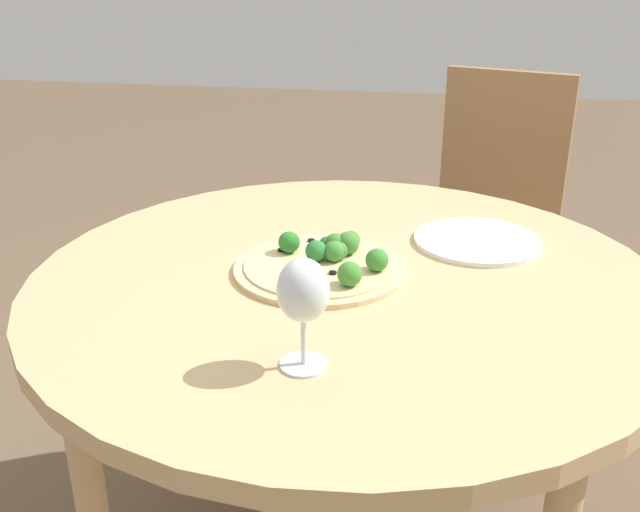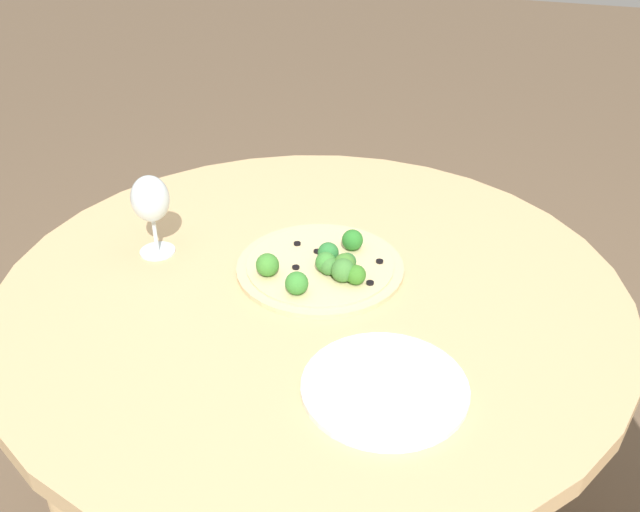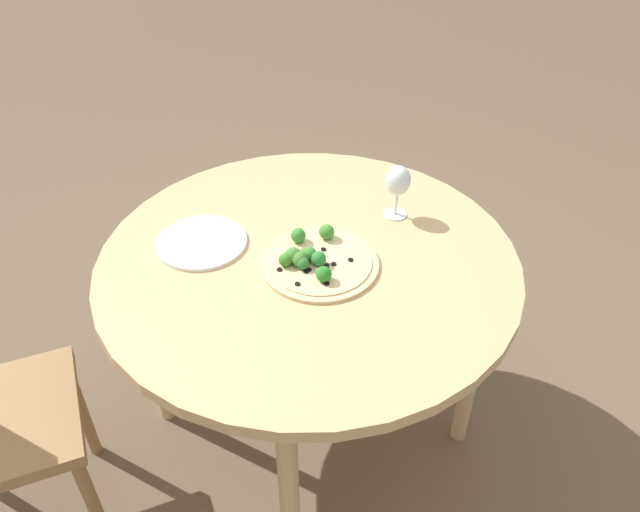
{
  "view_description": "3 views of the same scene",
  "coord_description": "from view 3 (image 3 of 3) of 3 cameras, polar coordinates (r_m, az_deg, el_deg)",
  "views": [
    {
      "loc": [
        1.17,
        0.17,
        1.28
      ],
      "look_at": [
        0.0,
        -0.05,
        0.77
      ],
      "focal_mm": 40.0,
      "sensor_mm": 36.0,
      "label": 1
    },
    {
      "loc": [
        -0.34,
        1.02,
        1.48
      ],
      "look_at": [
        0.0,
        -0.05,
        0.77
      ],
      "focal_mm": 40.0,
      "sensor_mm": 36.0,
      "label": 2
    },
    {
      "loc": [
        -0.83,
        -1.04,
        1.79
      ],
      "look_at": [
        0.0,
        -0.05,
        0.77
      ],
      "focal_mm": 35.0,
      "sensor_mm": 36.0,
      "label": 3
    }
  ],
  "objects": [
    {
      "name": "ground_plane",
      "position": [
        2.23,
        -0.85,
        -15.12
      ],
      "size": [
        12.0,
        12.0,
        0.0
      ],
      "primitive_type": "plane",
      "color": "brown"
    },
    {
      "name": "dining_table",
      "position": [
        1.74,
        -1.06,
        -1.73
      ],
      "size": [
        1.15,
        1.15,
        0.74
      ],
      "color": "tan",
      "rests_on": "ground_plane"
    },
    {
      "name": "pizza",
      "position": [
        1.66,
        -0.38,
        -0.35
      ],
      "size": [
        0.32,
        0.32,
        0.06
      ],
      "color": "#DBBC89",
      "rests_on": "dining_table"
    },
    {
      "name": "wine_glass",
      "position": [
        1.81,
        7.14,
        6.72
      ],
      "size": [
        0.07,
        0.07,
        0.16
      ],
      "color": "silver",
      "rests_on": "dining_table"
    },
    {
      "name": "plate_near",
      "position": [
        1.77,
        -10.76,
        1.26
      ],
      "size": [
        0.25,
        0.25,
        0.01
      ],
      "color": "white",
      "rests_on": "dining_table"
    }
  ]
}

